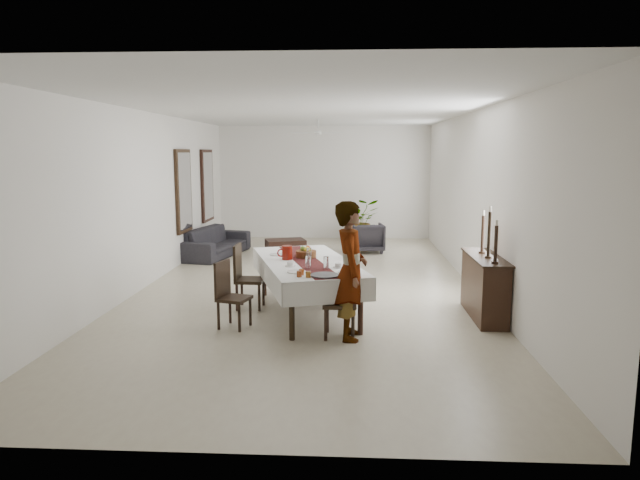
# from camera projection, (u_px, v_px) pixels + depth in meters

# --- Properties ---
(floor) EXTENTS (6.00, 12.00, 0.00)m
(floor) POSITION_uv_depth(u_px,v_px,m) (309.00, 286.00, 10.61)
(floor) COLOR #C2B89A
(floor) RESTS_ON ground
(ceiling) EXTENTS (6.00, 12.00, 0.02)m
(ceiling) POSITION_uv_depth(u_px,v_px,m) (308.00, 110.00, 10.12)
(ceiling) COLOR white
(ceiling) RESTS_ON wall_back
(wall_back) EXTENTS (6.00, 0.02, 3.20)m
(wall_back) POSITION_uv_depth(u_px,v_px,m) (324.00, 182.00, 16.28)
(wall_back) COLOR white
(wall_back) RESTS_ON floor
(wall_front) EXTENTS (6.00, 0.02, 3.20)m
(wall_front) POSITION_uv_depth(u_px,v_px,m) (252.00, 264.00, 4.44)
(wall_front) COLOR white
(wall_front) RESTS_ON floor
(wall_left) EXTENTS (0.02, 12.00, 3.20)m
(wall_left) POSITION_uv_depth(u_px,v_px,m) (147.00, 199.00, 10.52)
(wall_left) COLOR white
(wall_left) RESTS_ON floor
(wall_right) EXTENTS (0.02, 12.00, 3.20)m
(wall_right) POSITION_uv_depth(u_px,v_px,m) (475.00, 201.00, 10.20)
(wall_right) COLOR white
(wall_right) RESTS_ON floor
(dining_table_top) EXTENTS (1.79, 2.79, 0.05)m
(dining_table_top) POSITION_uv_depth(u_px,v_px,m) (306.00, 263.00, 8.71)
(dining_table_top) COLOR black
(dining_table_top) RESTS_ON table_leg_fl
(table_leg_fl) EXTENTS (0.09, 0.09, 0.75)m
(table_leg_fl) POSITION_uv_depth(u_px,v_px,m) (292.00, 312.00, 7.48)
(table_leg_fl) COLOR black
(table_leg_fl) RESTS_ON floor
(table_leg_fr) EXTENTS (0.09, 0.09, 0.75)m
(table_leg_fr) POSITION_uv_depth(u_px,v_px,m) (360.00, 308.00, 7.71)
(table_leg_fr) COLOR black
(table_leg_fr) RESTS_ON floor
(table_leg_bl) EXTENTS (0.09, 0.09, 0.75)m
(table_leg_bl) POSITION_uv_depth(u_px,v_px,m) (264.00, 274.00, 9.84)
(table_leg_bl) COLOR black
(table_leg_bl) RESTS_ON floor
(table_leg_br) EXTENTS (0.09, 0.09, 0.75)m
(table_leg_br) POSITION_uv_depth(u_px,v_px,m) (317.00, 271.00, 10.06)
(table_leg_br) COLOR black
(table_leg_br) RESTS_ON floor
(tablecloth_top) EXTENTS (2.03, 3.03, 0.01)m
(tablecloth_top) POSITION_uv_depth(u_px,v_px,m) (306.00, 261.00, 8.71)
(tablecloth_top) COLOR white
(tablecloth_top) RESTS_ON dining_table_top
(tablecloth_drape_left) EXTENTS (0.83, 2.66, 0.32)m
(tablecloth_drape_left) POSITION_uv_depth(u_px,v_px,m) (266.00, 273.00, 8.58)
(tablecloth_drape_left) COLOR white
(tablecloth_drape_left) RESTS_ON dining_table_top
(tablecloth_drape_right) EXTENTS (0.83, 2.66, 0.32)m
(tablecloth_drape_right) POSITION_uv_depth(u_px,v_px,m) (346.00, 269.00, 8.88)
(tablecloth_drape_right) COLOR white
(tablecloth_drape_right) RESTS_ON dining_table_top
(tablecloth_drape_near) EXTENTS (1.22, 0.38, 0.32)m
(tablecloth_drape_near) POSITION_uv_depth(u_px,v_px,m) (330.00, 292.00, 7.40)
(tablecloth_drape_near) COLOR silver
(tablecloth_drape_near) RESTS_ON dining_table_top
(tablecloth_drape_far) EXTENTS (1.22, 0.38, 0.32)m
(tablecloth_drape_far) POSITION_uv_depth(u_px,v_px,m) (289.00, 255.00, 10.06)
(tablecloth_drape_far) COLOR silver
(tablecloth_drape_far) RESTS_ON dining_table_top
(table_runner) EXTENTS (1.15, 2.68, 0.00)m
(table_runner) POSITION_uv_depth(u_px,v_px,m) (306.00, 260.00, 8.71)
(table_runner) COLOR #5C1A1A
(table_runner) RESTS_ON tablecloth_top
(red_pitcher) EXTENTS (0.20, 0.20, 0.22)m
(red_pitcher) POSITION_uv_depth(u_px,v_px,m) (287.00, 253.00, 8.78)
(red_pitcher) COLOR maroon
(red_pitcher) RESTS_ON tablecloth_top
(pitcher_handle) EXTENTS (0.13, 0.06, 0.13)m
(pitcher_handle) POSITION_uv_depth(u_px,v_px,m) (281.00, 253.00, 8.76)
(pitcher_handle) COLOR maroon
(pitcher_handle) RESTS_ON red_pitcher
(wine_glass_near) EXTENTS (0.08, 0.08, 0.18)m
(wine_glass_near) POSITION_uv_depth(u_px,v_px,m) (326.00, 263.00, 8.05)
(wine_glass_near) COLOR white
(wine_glass_near) RESTS_ON tablecloth_top
(wine_glass_mid) EXTENTS (0.08, 0.08, 0.18)m
(wine_glass_mid) POSITION_uv_depth(u_px,v_px,m) (308.00, 262.00, 8.10)
(wine_glass_mid) COLOR white
(wine_glass_mid) RESTS_ON tablecloth_top
(wine_glass_far) EXTENTS (0.08, 0.08, 0.18)m
(wine_glass_far) POSITION_uv_depth(u_px,v_px,m) (309.00, 254.00, 8.76)
(wine_glass_far) COLOR silver
(wine_glass_far) RESTS_ON tablecloth_top
(teacup_right) EXTENTS (0.10, 0.10, 0.06)m
(teacup_right) POSITION_uv_depth(u_px,v_px,m) (338.00, 266.00, 8.16)
(teacup_right) COLOR silver
(teacup_right) RESTS_ON saucer_right
(saucer_right) EXTENTS (0.16, 0.16, 0.01)m
(saucer_right) POSITION_uv_depth(u_px,v_px,m) (338.00, 267.00, 8.16)
(saucer_right) COLOR white
(saucer_right) RESTS_ON tablecloth_top
(teacup_left) EXTENTS (0.10, 0.10, 0.06)m
(teacup_left) POSITION_uv_depth(u_px,v_px,m) (290.00, 264.00, 8.26)
(teacup_left) COLOR silver
(teacup_left) RESTS_ON saucer_left
(saucer_left) EXTENTS (0.16, 0.16, 0.01)m
(saucer_left) POSITION_uv_depth(u_px,v_px,m) (290.00, 266.00, 8.27)
(saucer_left) COLOR white
(saucer_left) RESTS_ON tablecloth_top
(plate_near_right) EXTENTS (0.26, 0.26, 0.02)m
(plate_near_right) POSITION_uv_depth(u_px,v_px,m) (347.00, 272.00, 7.86)
(plate_near_right) COLOR white
(plate_near_right) RESTS_ON tablecloth_top
(bread_near_right) EXTENTS (0.10, 0.10, 0.10)m
(bread_near_right) POSITION_uv_depth(u_px,v_px,m) (347.00, 270.00, 7.86)
(bread_near_right) COLOR tan
(bread_near_right) RESTS_ON plate_near_right
(plate_near_left) EXTENTS (0.26, 0.26, 0.02)m
(plate_near_left) POSITION_uv_depth(u_px,v_px,m) (296.00, 272.00, 7.85)
(plate_near_left) COLOR white
(plate_near_left) RESTS_ON tablecloth_top
(plate_far_left) EXTENTS (0.26, 0.26, 0.02)m
(plate_far_left) POSITION_uv_depth(u_px,v_px,m) (278.00, 254.00, 9.19)
(plate_far_left) COLOR silver
(plate_far_left) RESTS_ON tablecloth_top
(serving_tray) EXTENTS (0.39, 0.39, 0.02)m
(serving_tray) POSITION_uv_depth(u_px,v_px,m) (325.00, 275.00, 7.62)
(serving_tray) COLOR #39393D
(serving_tray) RESTS_ON tablecloth_top
(jam_jar_a) EXTENTS (0.07, 0.07, 0.08)m
(jam_jar_a) POSITION_uv_depth(u_px,v_px,m) (308.00, 275.00, 7.53)
(jam_jar_a) COLOR brown
(jam_jar_a) RESTS_ON tablecloth_top
(jam_jar_b) EXTENTS (0.07, 0.07, 0.08)m
(jam_jar_b) POSITION_uv_depth(u_px,v_px,m) (299.00, 274.00, 7.56)
(jam_jar_b) COLOR maroon
(jam_jar_b) RESTS_ON tablecloth_top
(jam_jar_c) EXTENTS (0.07, 0.07, 0.08)m
(jam_jar_c) POSITION_uv_depth(u_px,v_px,m) (301.00, 272.00, 7.68)
(jam_jar_c) COLOR #9B4116
(jam_jar_c) RESTS_ON tablecloth_top
(fruit_basket) EXTENTS (0.32, 0.32, 0.11)m
(fruit_basket) POSITION_uv_depth(u_px,v_px,m) (306.00, 254.00, 8.97)
(fruit_basket) COLOR brown
(fruit_basket) RESTS_ON tablecloth_top
(fruit_red) EXTENTS (0.10, 0.10, 0.10)m
(fruit_red) POSITION_uv_depth(u_px,v_px,m) (308.00, 249.00, 8.99)
(fruit_red) COLOR maroon
(fruit_red) RESTS_ON fruit_basket
(fruit_green) EXTENTS (0.09, 0.09, 0.09)m
(fruit_green) POSITION_uv_depth(u_px,v_px,m) (303.00, 249.00, 8.98)
(fruit_green) COLOR olive
(fruit_green) RESTS_ON fruit_basket
(fruit_yellow) EXTENTS (0.09, 0.09, 0.09)m
(fruit_yellow) POSITION_uv_depth(u_px,v_px,m) (307.00, 249.00, 8.91)
(fruit_yellow) COLOR yellow
(fruit_yellow) RESTS_ON fruit_basket
(chair_right_near_seat) EXTENTS (0.44, 0.44, 0.05)m
(chair_right_near_seat) POSITION_uv_depth(u_px,v_px,m) (340.00, 304.00, 7.60)
(chair_right_near_seat) COLOR black
(chair_right_near_seat) RESTS_ON chair_right_near_leg_fl
(chair_right_near_leg_fl) EXTENTS (0.04, 0.04, 0.43)m
(chair_right_near_leg_fl) POSITION_uv_depth(u_px,v_px,m) (353.00, 326.00, 7.45)
(chair_right_near_leg_fl) COLOR black
(chair_right_near_leg_fl) RESTS_ON floor
(chair_right_near_leg_fr) EXTENTS (0.04, 0.04, 0.43)m
(chair_right_near_leg_fr) POSITION_uv_depth(u_px,v_px,m) (353.00, 318.00, 7.80)
(chair_right_near_leg_fr) COLOR black
(chair_right_near_leg_fr) RESTS_ON floor
(chair_right_near_leg_bl) EXTENTS (0.04, 0.04, 0.43)m
(chair_right_near_leg_bl) POSITION_uv_depth(u_px,v_px,m) (326.00, 325.00, 7.48)
(chair_right_near_leg_bl) COLOR black
(chair_right_near_leg_bl) RESTS_ON floor
(chair_right_near_leg_br) EXTENTS (0.04, 0.04, 0.43)m
(chair_right_near_leg_br) POSITION_uv_depth(u_px,v_px,m) (327.00, 317.00, 7.83)
(chair_right_near_leg_br) COLOR black
(chair_right_near_leg_br) RESTS_ON floor
(chair_right_near_back) EXTENTS (0.05, 0.44, 0.56)m
(chair_right_near_back) POSITION_uv_depth(u_px,v_px,m) (355.00, 282.00, 7.54)
(chair_right_near_back) COLOR black
(chair_right_near_back) RESTS_ON chair_right_near_seat
(chair_right_far_seat) EXTENTS (0.50, 0.50, 0.05)m
(chair_right_far_seat) POSITION_uv_depth(u_px,v_px,m) (341.00, 281.00, 9.10)
(chair_right_far_seat) COLOR black
(chair_right_far_seat) RESTS_ON chair_right_far_leg_fl
(chair_right_far_leg_fl) EXTENTS (0.05, 0.05, 0.41)m
(chair_right_far_leg_fl) POSITION_uv_depth(u_px,v_px,m) (349.00, 298.00, 8.93)
(chair_right_far_leg_fl) COLOR black
(chair_right_far_leg_fl) RESTS_ON floor
(chair_right_far_leg_fr) EXTENTS (0.05, 0.05, 0.41)m
(chair_right_far_leg_fr) POSITION_uv_depth(u_px,v_px,m) (354.00, 293.00, 9.25)
(chair_right_far_leg_fr) COLOR black
(chair_right_far_leg_fr) RESTS_ON floor
(chair_right_far_leg_bl) EXTENTS (0.05, 0.05, 0.41)m
(chair_right_far_leg_bl) POSITION_uv_depth(u_px,v_px,m) (328.00, 296.00, 9.03)
(chair_right_far_leg_bl) COLOR black
(chair_right_far_leg_bl) RESTS_ON floor
(chair_right_far_leg_br) EXTENTS (0.05, 0.05, 0.41)m
(chair_right_far_leg_br) POSITION_uv_depth(u_px,v_px,m) (334.00, 291.00, 9.34)
(chair_right_far_leg_br) COLOR black
(chair_right_far_leg_br) RESTS_ON floor
(chair_right_far_back) EXTENTS (0.13, 0.41, 0.52)m
(chair_right_far_back) POSITION_uv_depth(u_px,v_px,m) (353.00, 264.00, 9.01)
(chair_right_far_back) COLOR black
(chair_right_far_back) RESTS_ON chair_right_far_seat
(chair_left_near_seat) EXTENTS (0.50, 0.50, 0.05)m
(chair_left_near_seat) POSITION_uv_depth(u_px,v_px,m) (234.00, 299.00, 8.02)
(chair_left_near_seat) COLOR black
(chair_left_near_seat) RESTS_ON chair_left_near_leg_fl
(chair_left_near_leg_fl) EXTENTS (0.05, 0.05, 0.40)m
(chair_left_near_leg_fl) POSITION_uv_depth(u_px,v_px,m) (230.00, 310.00, 8.26)
(chair_left_near_leg_fl) COLOR black
(chair_left_near_leg_fl) RESTS_ON floor
(chair_left_near_leg_fr) EXTENTS (0.05, 0.05, 0.40)m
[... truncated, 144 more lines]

